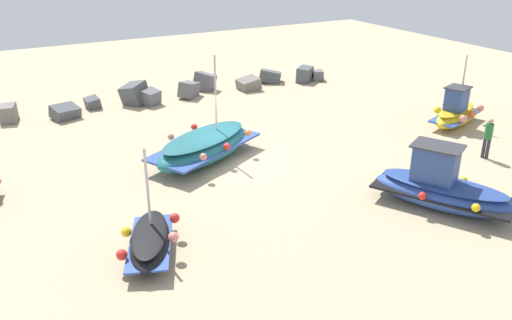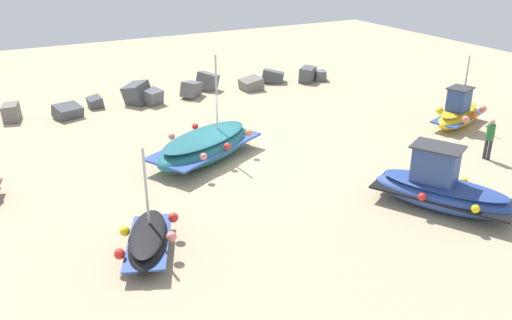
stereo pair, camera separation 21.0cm
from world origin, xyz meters
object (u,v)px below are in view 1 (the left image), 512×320
at_px(fishing_boat_0, 205,146).
at_px(person_walking, 488,135).
at_px(fishing_boat_2, 442,189).
at_px(fishing_boat_1, 150,241).
at_px(fishing_boat_3, 456,113).

bearing_deg(fishing_boat_0, person_walking, 124.98).
bearing_deg(fishing_boat_2, person_walking, -94.09).
relative_size(fishing_boat_1, fishing_boat_2, 0.67).
bearing_deg(fishing_boat_3, fishing_boat_2, 19.82).
bearing_deg(person_walking, fishing_boat_3, -143.80).
height_order(fishing_boat_3, person_walking, fishing_boat_3).
bearing_deg(fishing_boat_0, fishing_boat_1, 26.05).
relative_size(fishing_boat_0, fishing_boat_1, 1.65).
bearing_deg(person_walking, fishing_boat_0, -50.35).
relative_size(fishing_boat_2, fishing_boat_3, 1.31).
bearing_deg(fishing_boat_2, fishing_boat_1, 50.45).
xyz_separation_m(fishing_boat_1, fishing_boat_3, (16.33, 3.69, 0.22)).
bearing_deg(person_walking, fishing_boat_1, -21.59).
bearing_deg(fishing_boat_3, fishing_boat_1, -6.49).
height_order(fishing_boat_0, fishing_boat_1, fishing_boat_0).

